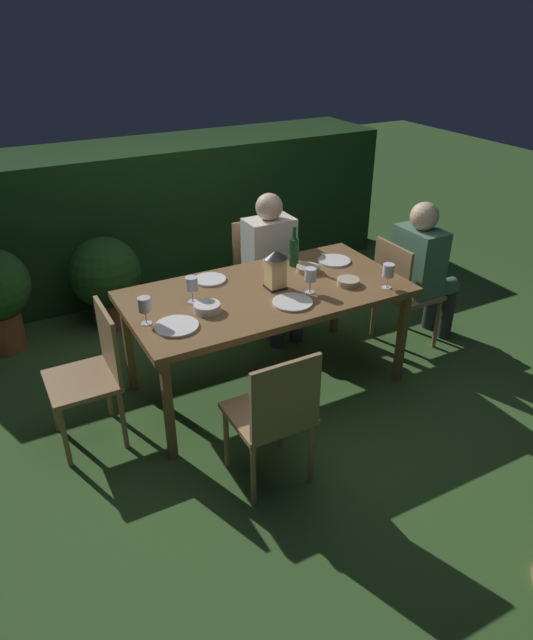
% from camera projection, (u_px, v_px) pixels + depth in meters
% --- Properties ---
extents(ground_plane, '(16.00, 16.00, 0.00)m').
position_uv_depth(ground_plane, '(266.00, 384.00, 4.11)').
color(ground_plane, '#385B28').
extents(dining_table, '(1.85, 0.94, 0.75)m').
position_uv_depth(dining_table, '(266.00, 297.00, 3.77)').
color(dining_table, brown).
rests_on(dining_table, ground).
extents(chair_side_right_b, '(0.42, 0.40, 0.87)m').
position_uv_depth(chair_side_right_b, '(261.00, 268.00, 4.71)').
color(chair_side_right_b, '#9E7A51').
rests_on(chair_side_right_b, ground).
extents(person_in_cream, '(0.38, 0.47, 1.15)m').
position_uv_depth(person_in_cream, '(273.00, 259.00, 4.49)').
color(person_in_cream, white).
rests_on(person_in_cream, ground).
extents(chair_head_near, '(0.40, 0.42, 0.87)m').
position_uv_depth(chair_head_near, '(93.00, 371.00, 3.39)').
color(chair_head_near, '#9E7A51').
rests_on(chair_head_near, ground).
extents(chair_side_left_a, '(0.42, 0.40, 0.87)m').
position_uv_depth(chair_side_left_a, '(274.00, 413.00, 3.03)').
color(chair_side_left_a, '#9E7A51').
rests_on(chair_side_left_a, ground).
extents(chair_head_far, '(0.40, 0.42, 0.87)m').
position_uv_depth(chair_head_far, '(402.00, 289.00, 4.36)').
color(chair_head_far, '#9E7A51').
rests_on(chair_head_far, ground).
extents(person_in_green, '(0.48, 0.38, 1.15)m').
position_uv_depth(person_in_green, '(424.00, 266.00, 4.37)').
color(person_in_green, '#4C7A5B').
rests_on(person_in_green, ground).
extents(lantern_centerpiece, '(0.15, 0.15, 0.27)m').
position_uv_depth(lantern_centerpiece, '(275.00, 267.00, 3.70)').
color(lantern_centerpiece, black).
rests_on(lantern_centerpiece, dining_table).
extents(green_bottle_on_table, '(0.07, 0.07, 0.29)m').
position_uv_depth(green_bottle_on_table, '(294.00, 251.00, 4.05)').
color(green_bottle_on_table, '#144723').
rests_on(green_bottle_on_table, dining_table).
extents(wine_glass_a, '(0.08, 0.08, 0.17)m').
position_uv_depth(wine_glass_a, '(145.00, 306.00, 3.29)').
color(wine_glass_a, silver).
rests_on(wine_glass_a, dining_table).
extents(wine_glass_b, '(0.08, 0.08, 0.17)m').
position_uv_depth(wine_glass_b, '(388.00, 272.00, 3.72)').
color(wine_glass_b, silver).
rests_on(wine_glass_b, dining_table).
extents(wine_glass_c, '(0.08, 0.08, 0.17)m').
position_uv_depth(wine_glass_c, '(310.00, 276.00, 3.66)').
color(wine_glass_c, silver).
rests_on(wine_glass_c, dining_table).
extents(wine_glass_d, '(0.08, 0.08, 0.17)m').
position_uv_depth(wine_glass_d, '(192.00, 285.00, 3.54)').
color(wine_glass_d, silver).
rests_on(wine_glass_d, dining_table).
extents(plate_a, '(0.22, 0.22, 0.01)m').
position_uv_depth(plate_a, '(210.00, 280.00, 3.87)').
color(plate_a, white).
rests_on(plate_a, dining_table).
extents(plate_b, '(0.26, 0.26, 0.01)m').
position_uv_depth(plate_b, '(292.00, 302.00, 3.57)').
color(plate_b, silver).
rests_on(plate_b, dining_table).
extents(plate_c, '(0.24, 0.24, 0.01)m').
position_uv_depth(plate_c, '(334.00, 261.00, 4.16)').
color(plate_c, white).
rests_on(plate_c, dining_table).
extents(plate_d, '(0.26, 0.26, 0.01)m').
position_uv_depth(plate_d, '(177.00, 326.00, 3.31)').
color(plate_d, white).
rests_on(plate_d, dining_table).
extents(bowl_olives, '(0.16, 0.16, 0.04)m').
position_uv_depth(bowl_olives, '(308.00, 269.00, 3.99)').
color(bowl_olives, '#BCAD8E').
rests_on(bowl_olives, dining_table).
extents(bowl_bread, '(0.12, 0.12, 0.05)m').
position_uv_depth(bowl_bread, '(271.00, 263.00, 4.07)').
color(bowl_bread, '#BCAD8E').
rests_on(bowl_bread, dining_table).
extents(bowl_salad, '(0.16, 0.16, 0.05)m').
position_uv_depth(bowl_salad, '(207.00, 307.00, 3.47)').
color(bowl_salad, silver).
rests_on(bowl_salad, dining_table).
extents(bowl_dip, '(0.15, 0.15, 0.04)m').
position_uv_depth(bowl_dip, '(348.00, 282.00, 3.81)').
color(bowl_dip, '#BCAD8E').
rests_on(bowl_dip, dining_table).
extents(hedge_backdrop, '(4.43, 0.88, 1.29)m').
position_uv_depth(hedge_backdrop, '(159.00, 212.00, 5.49)').
color(hedge_backdrop, '#193816').
rests_on(hedge_backdrop, ground).
extents(potted_plant_corner, '(0.58, 0.58, 0.77)m').
position_uv_depth(potted_plant_corner, '(106.00, 276.00, 4.67)').
color(potted_plant_corner, brown).
rests_on(potted_plant_corner, ground).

